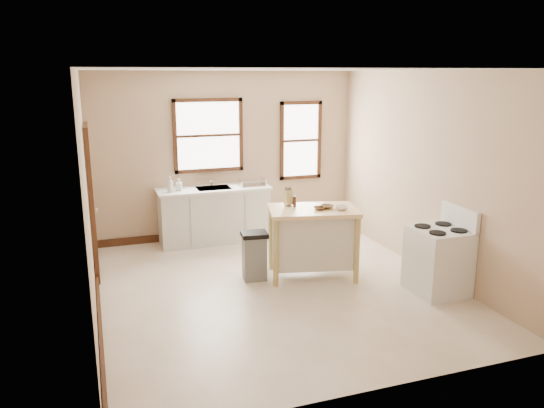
{
  "coord_description": "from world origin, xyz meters",
  "views": [
    {
      "loc": [
        -2.17,
        -6.18,
        2.77
      ],
      "look_at": [
        0.1,
        0.4,
        1.04
      ],
      "focal_mm": 35.0,
      "sensor_mm": 36.0,
      "label": 1
    }
  ],
  "objects_px": {
    "bowl_b": "(327,207)",
    "kitchen_island": "(313,243)",
    "soap_bottle_b": "(179,185)",
    "dish_rack": "(252,182)",
    "trash_bin": "(254,256)",
    "gas_stove": "(439,251)",
    "bowl_c": "(341,208)",
    "soap_bottle_a": "(170,184)",
    "pepper_grinder": "(295,201)",
    "bowl_a": "(319,208)",
    "knife_block": "(288,199)"
  },
  "relations": [
    {
      "from": "pepper_grinder",
      "to": "bowl_a",
      "type": "bearing_deg",
      "value": -45.71
    },
    {
      "from": "trash_bin",
      "to": "pepper_grinder",
      "type": "bearing_deg",
      "value": 10.88
    },
    {
      "from": "bowl_c",
      "to": "trash_bin",
      "type": "bearing_deg",
      "value": 163.78
    },
    {
      "from": "dish_rack",
      "to": "bowl_a",
      "type": "bearing_deg",
      "value": -70.7
    },
    {
      "from": "soap_bottle_a",
      "to": "gas_stove",
      "type": "bearing_deg",
      "value": -35.72
    },
    {
      "from": "kitchen_island",
      "to": "knife_block",
      "type": "relative_size",
      "value": 5.93
    },
    {
      "from": "trash_bin",
      "to": "knife_block",
      "type": "bearing_deg",
      "value": 20.16
    },
    {
      "from": "dish_rack",
      "to": "pepper_grinder",
      "type": "bearing_deg",
      "value": -77.53
    },
    {
      "from": "bowl_b",
      "to": "trash_bin",
      "type": "height_order",
      "value": "bowl_b"
    },
    {
      "from": "soap_bottle_b",
      "to": "trash_bin",
      "type": "bearing_deg",
      "value": -53.42
    },
    {
      "from": "knife_block",
      "to": "trash_bin",
      "type": "height_order",
      "value": "knife_block"
    },
    {
      "from": "kitchen_island",
      "to": "bowl_c",
      "type": "height_order",
      "value": "bowl_c"
    },
    {
      "from": "bowl_b",
      "to": "kitchen_island",
      "type": "bearing_deg",
      "value": 163.57
    },
    {
      "from": "soap_bottle_b",
      "to": "soap_bottle_a",
      "type": "bearing_deg",
      "value": -141.0
    },
    {
      "from": "kitchen_island",
      "to": "knife_block",
      "type": "bearing_deg",
      "value": 148.13
    },
    {
      "from": "soap_bottle_a",
      "to": "gas_stove",
      "type": "height_order",
      "value": "soap_bottle_a"
    },
    {
      "from": "knife_block",
      "to": "pepper_grinder",
      "type": "height_order",
      "value": "knife_block"
    },
    {
      "from": "bowl_c",
      "to": "dish_rack",
      "type": "bearing_deg",
      "value": 106.2
    },
    {
      "from": "bowl_b",
      "to": "bowl_a",
      "type": "bearing_deg",
      "value": -168.56
    },
    {
      "from": "knife_block",
      "to": "bowl_c",
      "type": "height_order",
      "value": "knife_block"
    },
    {
      "from": "soap_bottle_a",
      "to": "bowl_a",
      "type": "xyz_separation_m",
      "value": [
        1.7,
        -1.98,
        -0.05
      ]
    },
    {
      "from": "soap_bottle_b",
      "to": "kitchen_island",
      "type": "distance_m",
      "value": 2.52
    },
    {
      "from": "trash_bin",
      "to": "gas_stove",
      "type": "bearing_deg",
      "value": -22.71
    },
    {
      "from": "knife_block",
      "to": "gas_stove",
      "type": "bearing_deg",
      "value": -49.9
    },
    {
      "from": "dish_rack",
      "to": "bowl_a",
      "type": "distance_m",
      "value": 2.04
    },
    {
      "from": "soap_bottle_b",
      "to": "pepper_grinder",
      "type": "relative_size",
      "value": 1.27
    },
    {
      "from": "soap_bottle_a",
      "to": "pepper_grinder",
      "type": "height_order",
      "value": "soap_bottle_a"
    },
    {
      "from": "trash_bin",
      "to": "gas_stove",
      "type": "xyz_separation_m",
      "value": [
        2.09,
        -1.18,
        0.22
      ]
    },
    {
      "from": "bowl_b",
      "to": "bowl_c",
      "type": "relative_size",
      "value": 1.04
    },
    {
      "from": "kitchen_island",
      "to": "bowl_a",
      "type": "relative_size",
      "value": 7.71
    },
    {
      "from": "dish_rack",
      "to": "kitchen_island",
      "type": "xyz_separation_m",
      "value": [
        0.29,
        -1.94,
        -0.49
      ]
    },
    {
      "from": "soap_bottle_b",
      "to": "trash_bin",
      "type": "distance_m",
      "value": 2.07
    },
    {
      "from": "bowl_a",
      "to": "bowl_b",
      "type": "bearing_deg",
      "value": 11.44
    },
    {
      "from": "kitchen_island",
      "to": "knife_block",
      "type": "xyz_separation_m",
      "value": [
        -0.26,
        0.27,
        0.59
      ]
    },
    {
      "from": "soap_bottle_a",
      "to": "bowl_c",
      "type": "relative_size",
      "value": 1.41
    },
    {
      "from": "bowl_c",
      "to": "gas_stove",
      "type": "distance_m",
      "value": 1.36
    },
    {
      "from": "bowl_b",
      "to": "soap_bottle_a",
      "type": "bearing_deg",
      "value": 133.18
    },
    {
      "from": "pepper_grinder",
      "to": "bowl_a",
      "type": "xyz_separation_m",
      "value": [
        0.26,
        -0.26,
        -0.06
      ]
    },
    {
      "from": "dish_rack",
      "to": "trash_bin",
      "type": "height_order",
      "value": "dish_rack"
    },
    {
      "from": "kitchen_island",
      "to": "knife_block",
      "type": "height_order",
      "value": "knife_block"
    },
    {
      "from": "bowl_b",
      "to": "gas_stove",
      "type": "height_order",
      "value": "gas_stove"
    },
    {
      "from": "bowl_a",
      "to": "gas_stove",
      "type": "distance_m",
      "value": 1.63
    },
    {
      "from": "kitchen_island",
      "to": "gas_stove",
      "type": "height_order",
      "value": "gas_stove"
    },
    {
      "from": "dish_rack",
      "to": "pepper_grinder",
      "type": "xyz_separation_m",
      "value": [
        0.09,
        -1.75,
        0.07
      ]
    },
    {
      "from": "soap_bottle_b",
      "to": "knife_block",
      "type": "height_order",
      "value": "knife_block"
    },
    {
      "from": "soap_bottle_b",
      "to": "dish_rack",
      "type": "bearing_deg",
      "value": 14.4
    },
    {
      "from": "pepper_grinder",
      "to": "kitchen_island",
      "type": "bearing_deg",
      "value": -42.0
    },
    {
      "from": "dish_rack",
      "to": "pepper_grinder",
      "type": "distance_m",
      "value": 1.76
    },
    {
      "from": "soap_bottle_a",
      "to": "dish_rack",
      "type": "bearing_deg",
      "value": 10.93
    },
    {
      "from": "dish_rack",
      "to": "knife_block",
      "type": "distance_m",
      "value": 1.67
    }
  ]
}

